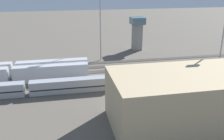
{
  "coord_description": "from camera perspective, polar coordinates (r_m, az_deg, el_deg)",
  "views": [
    {
      "loc": [
        16.62,
        78.9,
        29.67
      ],
      "look_at": [
        1.39,
        3.42,
        2.5
      ],
      "focal_mm": 40.52,
      "sensor_mm": 36.0,
      "label": 1
    }
  ],
  "objects": [
    {
      "name": "train_on_track_3",
      "position": [
        82.62,
        -21.92,
        -1.14
      ],
      "size": [
        47.2,
        3.0,
        5.0
      ],
      "color": "silver",
      "rests_on": "ground_plane"
    },
    {
      "name": "track_bed_5",
      "position": [
        74.58,
        2.43,
        -3.98
      ],
      "size": [
        140.0,
        2.8,
        0.12
      ],
      "primitive_type": "cube",
      "color": "#4C443D",
      "rests_on": "ground_plane"
    },
    {
      "name": "train_on_track_2",
      "position": [
        87.2,
        -21.16,
        0.01
      ],
      "size": [
        47.2,
        3.0,
        5.0
      ],
      "color": "silver",
      "rests_on": "ground_plane"
    },
    {
      "name": "track_bed_3",
      "position": [
        83.6,
        0.81,
        -1.31
      ],
      "size": [
        140.0,
        2.8,
        0.12
      ],
      "primitive_type": "cube",
      "color": "#4C443D",
      "rests_on": "ground_plane"
    },
    {
      "name": "track_bed_4",
      "position": [
        79.06,
        1.57,
        -2.57
      ],
      "size": [
        140.0,
        2.8,
        0.12
      ],
      "primitive_type": "cube",
      "color": "#4C443D",
      "rests_on": "ground_plane"
    },
    {
      "name": "track_bed_0",
      "position": [
        97.5,
        -1.05,
        1.75
      ],
      "size": [
        140.0,
        2.8,
        0.12
      ],
      "primitive_type": "cube",
      "color": "#3D3833",
      "rests_on": "ground_plane"
    },
    {
      "name": "light_mast_0",
      "position": [
        97.15,
        -2.69,
        12.83
      ],
      "size": [
        2.8,
        0.7,
        29.39
      ],
      "color": "#9EA0A5",
      "rests_on": "ground_plane"
    },
    {
      "name": "control_tower",
      "position": [
        115.03,
        5.71,
        8.74
      ],
      "size": [
        6.0,
        6.0,
        14.64
      ],
      "color": "gray",
      "rests_on": "ground_plane"
    },
    {
      "name": "track_bed_2",
      "position": [
        88.2,
        0.12,
        -0.18
      ],
      "size": [
        140.0,
        2.8,
        0.12
      ],
      "primitive_type": "cube",
      "color": "#3D3833",
      "rests_on": "ground_plane"
    },
    {
      "name": "maintenance_shed",
      "position": [
        58.0,
        18.62,
        -5.99
      ],
      "size": [
        37.45,
        17.25,
        11.54
      ],
      "primitive_type": "cube",
      "color": "tan",
      "rests_on": "ground_plane"
    },
    {
      "name": "track_bed_1",
      "position": [
        92.83,
        -0.49,
        0.84
      ],
      "size": [
        140.0,
        2.8,
        0.12
      ],
      "primitive_type": "cube",
      "color": "#3D3833",
      "rests_on": "ground_plane"
    },
    {
      "name": "train_on_track_5",
      "position": [
        72.88,
        -1.18,
        -2.84
      ],
      "size": [
        139.0,
        3.06,
        4.4
      ],
      "color": "maroon",
      "rests_on": "ground_plane"
    },
    {
      "name": "ground_plane",
      "position": [
        85.91,
        0.46,
        -0.77
      ],
      "size": [
        400.0,
        400.0,
        0.0
      ],
      "primitive_type": "plane",
      "color": "#60594F"
    }
  ]
}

